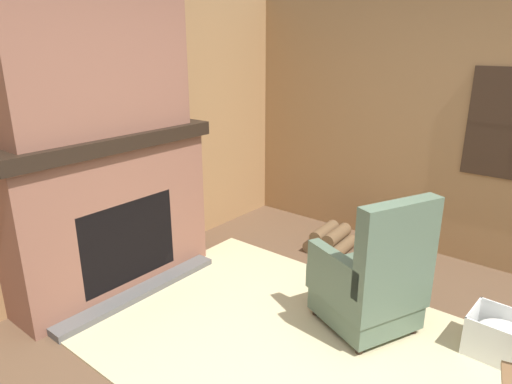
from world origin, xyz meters
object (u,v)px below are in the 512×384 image
(storage_case, at_px, (113,123))
(laundry_basket, at_px, (504,338))
(oil_lamp_vase, at_px, (67,127))
(firewood_stack, at_px, (330,240))
(armchair, at_px, (371,283))

(storage_case, bearing_deg, laundry_basket, 17.75)
(oil_lamp_vase, bearing_deg, firewood_stack, 60.53)
(firewood_stack, bearing_deg, laundry_basket, -21.96)
(laundry_basket, bearing_deg, armchair, -162.11)
(oil_lamp_vase, relative_size, storage_case, 0.89)
(laundry_basket, relative_size, oil_lamp_vase, 1.96)
(oil_lamp_vase, bearing_deg, armchair, 27.25)
(armchair, bearing_deg, firewood_stack, -23.84)
(armchair, height_order, storage_case, storage_case)
(storage_case, bearing_deg, firewood_stack, 54.87)
(oil_lamp_vase, bearing_deg, storage_case, 89.98)
(firewood_stack, relative_size, laundry_basket, 0.95)
(laundry_basket, distance_m, storage_case, 3.20)
(firewood_stack, relative_size, storage_case, 1.65)
(armchair, height_order, oil_lamp_vase, oil_lamp_vase)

